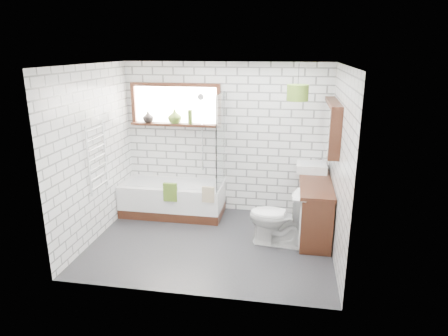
% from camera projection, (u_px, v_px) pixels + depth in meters
% --- Properties ---
extents(floor, '(3.40, 2.60, 0.01)m').
position_uv_depth(floor, '(211.00, 243.00, 5.79)').
color(floor, '#26262A').
rests_on(floor, ground).
extents(ceiling, '(3.40, 2.60, 0.01)m').
position_uv_depth(ceiling, '(209.00, 64.00, 5.07)').
color(ceiling, white).
rests_on(ceiling, ground).
extents(wall_back, '(3.40, 0.01, 2.50)m').
position_uv_depth(wall_back, '(226.00, 139.00, 6.66)').
color(wall_back, white).
rests_on(wall_back, ground).
extents(wall_front, '(3.40, 0.01, 2.50)m').
position_uv_depth(wall_front, '(185.00, 192.00, 4.20)').
color(wall_front, white).
rests_on(wall_front, ground).
extents(wall_left, '(0.01, 2.60, 2.50)m').
position_uv_depth(wall_left, '(94.00, 154.00, 5.71)').
color(wall_left, white).
rests_on(wall_left, ground).
extents(wall_right, '(0.01, 2.60, 2.50)m').
position_uv_depth(wall_right, '(340.00, 165.00, 5.15)').
color(wall_right, white).
rests_on(wall_right, ground).
extents(window, '(1.52, 0.16, 0.68)m').
position_uv_depth(window, '(175.00, 105.00, 6.60)').
color(window, black).
rests_on(window, wall_back).
extents(towel_radiator, '(0.06, 0.52, 1.00)m').
position_uv_depth(towel_radiator, '(97.00, 157.00, 5.71)').
color(towel_radiator, white).
rests_on(towel_radiator, wall_left).
extents(mirror_cabinet, '(0.16, 1.20, 0.70)m').
position_uv_depth(mirror_cabinet, '(331.00, 126.00, 5.61)').
color(mirror_cabinet, black).
rests_on(mirror_cabinet, wall_right).
extents(shower_riser, '(0.02, 0.02, 1.30)m').
position_uv_depth(shower_riser, '(202.00, 133.00, 6.65)').
color(shower_riser, silver).
rests_on(shower_riser, wall_back).
extents(bathtub, '(1.68, 0.74, 0.54)m').
position_uv_depth(bathtub, '(173.00, 198.00, 6.72)').
color(bathtub, white).
rests_on(bathtub, floor).
extents(shower_screen, '(0.02, 0.72, 1.50)m').
position_uv_depth(shower_screen, '(221.00, 141.00, 6.29)').
color(shower_screen, white).
rests_on(shower_screen, bathtub).
extents(towel_green, '(0.22, 0.06, 0.30)m').
position_uv_depth(towel_green, '(170.00, 192.00, 6.29)').
color(towel_green, '#4D6D20').
rests_on(towel_green, bathtub).
extents(towel_beige, '(0.19, 0.05, 0.25)m').
position_uv_depth(towel_beige, '(208.00, 194.00, 6.19)').
color(towel_beige, tan).
rests_on(towel_beige, bathtub).
extents(vanity, '(0.46, 1.44, 0.82)m').
position_uv_depth(vanity, '(315.00, 208.00, 5.97)').
color(vanity, black).
rests_on(vanity, floor).
extents(basin, '(0.47, 0.41, 0.14)m').
position_uv_depth(basin, '(311.00, 167.00, 6.31)').
color(basin, white).
rests_on(basin, vanity).
extents(tap, '(0.04, 0.04, 0.17)m').
position_uv_depth(tap, '(322.00, 164.00, 6.26)').
color(tap, silver).
rests_on(tap, vanity).
extents(toilet, '(0.55, 0.86, 0.82)m').
position_uv_depth(toilet, '(278.00, 217.00, 5.63)').
color(toilet, white).
rests_on(toilet, floor).
extents(vase_olive, '(0.23, 0.23, 0.23)m').
position_uv_depth(vase_olive, '(175.00, 117.00, 6.63)').
color(vase_olive, '#547223').
rests_on(vase_olive, window).
extents(vase_dark, '(0.23, 0.23, 0.19)m').
position_uv_depth(vase_dark, '(148.00, 118.00, 6.71)').
color(vase_dark, black).
rests_on(vase_dark, window).
extents(bottle, '(0.08, 0.08, 0.23)m').
position_uv_depth(bottle, '(190.00, 118.00, 6.59)').
color(bottle, '#547223').
rests_on(bottle, window).
extents(pendant, '(0.31, 0.31, 0.22)m').
position_uv_depth(pendant, '(298.00, 93.00, 5.62)').
color(pendant, '#4D6D20').
rests_on(pendant, ceiling).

